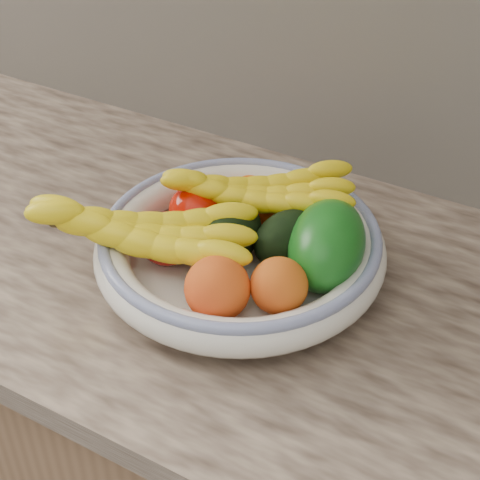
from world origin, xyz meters
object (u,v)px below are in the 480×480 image
banana_bunch_back (257,196)px  fruit_bowl (240,247)px  green_mango (327,245)px  banana_bunch_front (142,237)px

banana_bunch_back → fruit_bowl: bearing=-106.9°
green_mango → banana_bunch_front: (-0.21, -0.11, 0.01)m
banana_bunch_back → banana_bunch_front: size_ratio=0.89×
banana_bunch_back → banana_bunch_front: 0.17m
fruit_bowl → banana_bunch_front: size_ratio=1.25×
green_mango → banana_bunch_back: 0.13m
fruit_bowl → banana_bunch_back: 0.08m
banana_bunch_back → banana_bunch_front: (-0.09, -0.15, -0.01)m
fruit_bowl → banana_bunch_front: banana_bunch_front is taller
green_mango → banana_bunch_front: green_mango is taller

